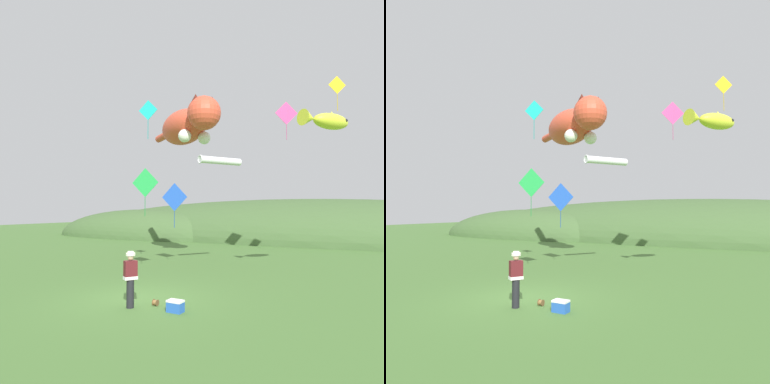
% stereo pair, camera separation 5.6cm
% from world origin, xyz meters
% --- Properties ---
extents(ground_plane, '(120.00, 120.00, 0.00)m').
position_xyz_m(ground_plane, '(0.00, 0.00, 0.00)').
color(ground_plane, '#477033').
extents(distant_hill_ridge, '(57.61, 16.21, 8.46)m').
position_xyz_m(distant_hill_ridge, '(-2.27, 26.04, 0.00)').
color(distant_hill_ridge, '#426033').
rests_on(distant_hill_ridge, ground).
extents(festival_attendant, '(0.45, 0.49, 1.77)m').
position_xyz_m(festival_attendant, '(0.37, -0.97, 0.95)').
color(festival_attendant, black).
rests_on(festival_attendant, ground).
extents(kite_spool, '(0.15, 0.20, 0.20)m').
position_xyz_m(kite_spool, '(0.95, -0.41, 0.10)').
color(kite_spool, olive).
rests_on(kite_spool, ground).
extents(picnic_cooler, '(0.49, 0.33, 0.36)m').
position_xyz_m(picnic_cooler, '(1.87, -0.71, 0.18)').
color(picnic_cooler, blue).
rests_on(picnic_cooler, ground).
extents(kite_giant_cat, '(6.87, 5.45, 2.47)m').
position_xyz_m(kite_giant_cat, '(-2.50, 8.26, 8.22)').
color(kite_giant_cat, '#E04C33').
extents(kite_fish_windsock, '(2.12, 2.51, 0.80)m').
position_xyz_m(kite_fish_windsock, '(5.61, 5.72, 6.94)').
color(kite_fish_windsock, yellow).
extents(kite_tube_streamer, '(1.69, 2.21, 0.44)m').
position_xyz_m(kite_tube_streamer, '(0.52, 6.03, 5.58)').
color(kite_tube_streamer, white).
extents(kite_diamond_gold, '(0.81, 0.54, 1.86)m').
position_xyz_m(kite_diamond_gold, '(5.83, 9.26, 9.61)').
color(kite_diamond_gold, yellow).
extents(kite_diamond_teal, '(0.94, 0.19, 1.86)m').
position_xyz_m(kite_diamond_teal, '(-2.02, 3.38, 7.79)').
color(kite_diamond_teal, '#19BFBF').
extents(kite_diamond_blue, '(1.55, 0.10, 2.45)m').
position_xyz_m(kite_diamond_blue, '(-2.33, 6.40, 3.78)').
color(kite_diamond_blue, blue).
extents(kite_diamond_pink, '(1.16, 0.77, 2.28)m').
position_xyz_m(kite_diamond_pink, '(2.93, 10.53, 8.82)').
color(kite_diamond_pink, '#E53F8C').
extents(kite_diamond_green, '(1.37, 0.19, 2.28)m').
position_xyz_m(kite_diamond_green, '(-2.24, 3.50, 4.37)').
color(kite_diamond_green, green).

